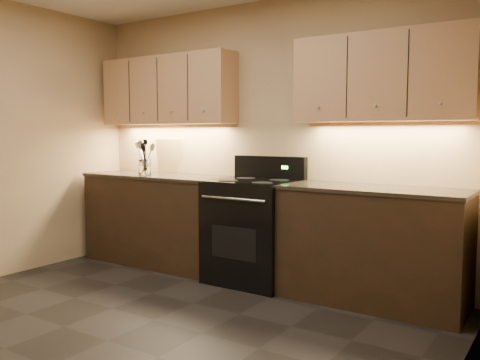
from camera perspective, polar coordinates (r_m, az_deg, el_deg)
name	(u,v)px	position (r m, az deg, el deg)	size (l,w,h in m)	color
floor	(107,341)	(3.59, -14.66, -17.06)	(4.00, 4.00, 0.00)	black
wall_back	(265,139)	(4.88, 2.80, 4.61)	(4.00, 0.04, 2.60)	tan
wall_right	(432,146)	(2.25, 20.77, 3.55)	(0.04, 4.00, 2.60)	tan
counter_left	(159,219)	(5.38, -9.06, -4.32)	(1.62, 0.62, 0.93)	black
counter_right	(372,245)	(4.21, 14.63, -7.11)	(1.46, 0.62, 0.93)	black
stove	(254,230)	(4.65, 1.58, -5.59)	(0.76, 0.68, 1.14)	black
upper_cab_left	(167,91)	(5.43, -8.18, 9.91)	(1.60, 0.30, 0.70)	tan
upper_cab_right	(383,77)	(4.28, 15.72, 11.04)	(1.44, 0.30, 0.70)	tan
outlet_plate	(163,155)	(5.66, -8.63, 2.82)	(0.09, 0.01, 0.12)	#B2B5BA
utensil_crock	(145,168)	(5.29, -10.64, 1.36)	(0.13, 0.13, 0.16)	white
cutting_board	(170,156)	(5.54, -7.87, 2.72)	(0.30, 0.02, 0.38)	#D7BB74
wooden_spoon	(142,157)	(5.29, -10.95, 2.50)	(0.06, 0.06, 0.33)	#D7BB74
black_spoon	(146,158)	(5.31, -10.54, 2.46)	(0.06, 0.06, 0.31)	black
black_turner	(145,156)	(5.26, -10.64, 2.66)	(0.08, 0.08, 0.36)	black
steel_spatula	(147,157)	(5.26, -10.44, 2.60)	(0.08, 0.08, 0.34)	silver
steel_skimmer	(146,157)	(5.26, -10.53, 2.59)	(0.09, 0.09, 0.34)	silver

